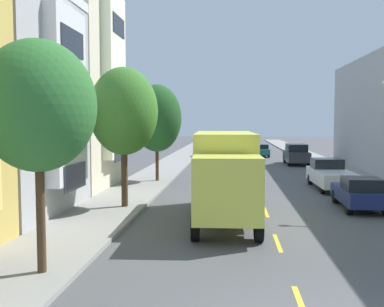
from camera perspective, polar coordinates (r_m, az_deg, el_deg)
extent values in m
plane|color=#4C4C4F|center=(37.86, 7.41, -1.98)|extent=(160.00, 160.00, 0.00)
cube|color=gray|center=(36.26, -3.75, -2.11)|extent=(3.20, 120.00, 0.14)
cube|color=gray|center=(36.86, 18.64, -2.22)|extent=(3.20, 120.00, 0.14)
cube|color=yellow|center=(10.53, 13.87, -18.38)|extent=(0.14, 2.20, 0.01)
cube|color=yellow|center=(15.23, 10.95, -11.20)|extent=(0.14, 2.20, 0.01)
cube|color=yellow|center=(20.08, 9.49, -7.44)|extent=(0.14, 2.20, 0.01)
cube|color=yellow|center=(24.99, 8.61, -5.14)|extent=(0.14, 2.20, 0.01)
cube|color=yellow|center=(29.92, 8.03, -3.60)|extent=(0.14, 2.20, 0.01)
cube|color=yellow|center=(34.88, 7.61, -2.49)|extent=(0.14, 2.20, 0.01)
cube|color=yellow|center=(39.85, 7.30, -1.66)|extent=(0.14, 2.20, 0.01)
cube|color=yellow|center=(44.82, 7.05, -1.02)|extent=(0.14, 2.20, 0.01)
cube|color=yellow|center=(49.80, 6.86, -0.50)|extent=(0.14, 2.20, 0.01)
cube|color=yellow|center=(54.78, 6.70, -0.08)|extent=(0.14, 2.20, 0.01)
cube|color=silver|center=(19.41, -15.78, 7.04)|extent=(0.55, 3.36, 7.29)
cube|color=#1E232D|center=(19.42, -14.77, -2.89)|extent=(0.04, 2.55, 1.10)
cube|color=#1E232D|center=(19.29, -14.93, 5.41)|extent=(0.04, 2.55, 1.10)
cube|color=#1E232D|center=(19.56, -15.09, 13.65)|extent=(0.04, 2.55, 1.10)
cube|color=beige|center=(29.14, -22.58, 8.01)|extent=(12.54, 7.46, 12.28)
cube|color=white|center=(26.81, -9.94, 9.68)|extent=(0.55, 3.36, 9.58)
cube|color=#1E232D|center=(26.67, -9.21, 0.21)|extent=(0.04, 2.55, 1.10)
cube|color=#1E232D|center=(26.68, -9.30, 8.13)|extent=(0.04, 2.55, 1.10)
cube|color=#1E232D|center=(27.18, -9.39, 15.90)|extent=(0.04, 2.55, 1.10)
cylinder|color=#47331E|center=(12.07, -18.89, -7.40)|extent=(0.23, 0.23, 3.02)
ellipsoid|color=#2D6B2D|center=(11.84, -19.20, 5.81)|extent=(2.93, 2.93, 3.34)
cylinder|color=#47331E|center=(20.45, -8.68, -2.79)|extent=(0.29, 0.29, 2.85)
ellipsoid|color=#387028|center=(20.31, -8.77, 5.39)|extent=(3.09, 3.09, 3.97)
cylinder|color=#47331E|center=(29.16, -4.51, -1.09)|extent=(0.22, 0.22, 2.45)
ellipsoid|color=#1E4C1E|center=(29.04, -4.54, 4.56)|extent=(3.21, 3.21, 4.39)
cube|color=#D8D84C|center=(18.94, 4.19, -1.66)|extent=(2.63, 6.04, 2.89)
cube|color=#D8D84C|center=(14.89, 4.53, -4.58)|extent=(2.37, 1.99, 2.20)
cube|color=black|center=(13.93, 4.65, -3.18)|extent=(2.02, 0.16, 0.97)
cube|color=black|center=(22.03, 3.99, -5.23)|extent=(2.40, 0.25, 0.24)
cylinder|color=black|center=(15.10, 0.43, -9.40)|extent=(0.32, 0.97, 0.96)
cylinder|color=black|center=(15.16, 8.57, -9.40)|extent=(0.32, 0.97, 0.96)
cylinder|color=black|center=(20.92, 1.14, -5.59)|extent=(0.32, 0.97, 0.96)
cylinder|color=black|center=(20.97, 6.96, -5.59)|extent=(0.32, 0.97, 0.96)
cylinder|color=black|center=(19.84, 1.04, -6.12)|extent=(0.32, 0.97, 0.96)
cylinder|color=black|center=(19.89, 7.19, -6.13)|extent=(0.32, 0.97, 0.96)
cube|color=#B2B5BA|center=(49.54, 1.92, 0.23)|extent=(1.93, 4.55, 0.60)
cube|color=black|center=(49.73, 1.94, 0.88)|extent=(1.65, 2.21, 0.50)
cylinder|color=black|center=(48.11, 0.82, -0.25)|extent=(0.24, 0.67, 0.66)
cylinder|color=black|center=(47.98, 2.70, -0.26)|extent=(0.24, 0.67, 0.66)
cylinder|color=black|center=(51.15, 1.18, 0.02)|extent=(0.24, 0.67, 0.66)
cylinder|color=black|center=(51.02, 2.94, 0.00)|extent=(0.24, 0.67, 0.66)
cube|color=silver|center=(27.60, 17.48, -2.88)|extent=(2.08, 5.33, 0.80)
cube|color=black|center=(28.66, 16.98, -1.21)|extent=(1.78, 1.62, 0.60)
cylinder|color=black|center=(29.60, 18.35, -3.22)|extent=(0.23, 0.66, 0.66)
cylinder|color=black|center=(29.21, 14.95, -3.24)|extent=(0.23, 0.66, 0.66)
cylinder|color=black|center=(26.15, 20.27, -4.22)|extent=(0.23, 0.66, 0.66)
cylinder|color=black|center=(25.71, 16.45, -4.27)|extent=(0.23, 0.66, 0.66)
cube|color=orange|center=(57.21, 2.27, 0.76)|extent=(1.77, 4.01, 0.62)
cube|color=black|center=(57.66, 2.29, 1.37)|extent=(1.54, 1.69, 0.55)
cylinder|color=black|center=(55.93, 1.41, 0.37)|extent=(0.22, 0.66, 0.66)
cylinder|color=black|center=(55.84, 2.97, 0.36)|extent=(0.22, 0.66, 0.66)
cylinder|color=black|center=(58.63, 1.60, 0.54)|extent=(0.22, 0.66, 0.66)
cylinder|color=black|center=(58.55, 3.08, 0.53)|extent=(0.22, 0.66, 0.66)
cube|color=#333338|center=(42.48, 13.26, -0.33)|extent=(1.97, 4.81, 0.90)
cube|color=black|center=(42.43, 13.28, 0.75)|extent=(1.73, 2.79, 0.70)
cylinder|color=black|center=(44.26, 14.05, -0.75)|extent=(0.22, 0.66, 0.66)
cylinder|color=black|center=(44.01, 11.83, -0.74)|extent=(0.22, 0.66, 0.66)
cylinder|color=black|center=(41.05, 14.78, -1.14)|extent=(0.22, 0.66, 0.66)
cylinder|color=black|center=(40.79, 12.38, -1.13)|extent=(0.22, 0.66, 0.66)
cube|color=tan|center=(62.75, 2.64, 1.05)|extent=(1.86, 4.53, 0.60)
cube|color=black|center=(62.94, 2.65, 1.56)|extent=(1.61, 2.18, 0.50)
cylinder|color=black|center=(61.26, 1.86, 0.70)|extent=(0.23, 0.66, 0.66)
cylinder|color=black|center=(61.22, 3.34, 0.69)|extent=(0.23, 0.66, 0.66)
cylinder|color=black|center=(64.32, 1.97, 0.86)|extent=(0.23, 0.66, 0.66)
cylinder|color=black|center=(64.27, 3.38, 0.85)|extent=(0.23, 0.66, 0.66)
cube|color=navy|center=(21.82, 20.66, -5.02)|extent=(1.80, 4.03, 0.62)
cube|color=black|center=(21.28, 21.03, -3.67)|extent=(1.56, 1.70, 0.55)
cylinder|color=black|center=(23.36, 21.60, -5.23)|extent=(0.23, 0.66, 0.66)
cylinder|color=black|center=(23.00, 17.94, -5.28)|extent=(0.23, 0.66, 0.66)
cylinder|color=black|center=(20.39, 19.53, -6.51)|extent=(0.23, 0.66, 0.66)
cube|color=#195B60|center=(51.35, 8.82, 0.32)|extent=(1.80, 4.50, 0.60)
cube|color=black|center=(51.09, 8.84, 0.92)|extent=(1.58, 2.16, 0.50)
cylinder|color=black|center=(52.95, 9.56, 0.10)|extent=(0.22, 0.66, 0.66)
cylinder|color=black|center=(52.85, 7.85, 0.11)|extent=(0.22, 0.66, 0.66)
cylinder|color=black|center=(49.91, 9.83, -0.15)|extent=(0.22, 0.66, 0.66)
cylinder|color=black|center=(49.80, 8.02, -0.14)|extent=(0.22, 0.66, 0.66)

